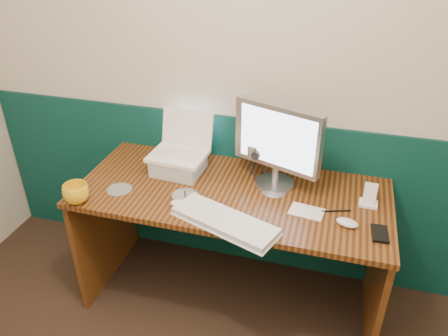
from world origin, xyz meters
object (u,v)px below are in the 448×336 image
(desk, at_px, (231,247))
(monitor, at_px, (277,145))
(laptop, at_px, (177,137))
(keyboard, at_px, (225,222))
(mug, at_px, (76,193))
(camcorder, at_px, (257,161))

(desk, relative_size, monitor, 3.42)
(desk, distance_m, laptop, 0.68)
(keyboard, bearing_deg, mug, -158.22)
(laptop, relative_size, monitor, 0.64)
(laptop, xyz_separation_m, keyboard, (0.37, -0.39, -0.20))
(monitor, relative_size, camcorder, 2.38)
(laptop, height_order, mug, laptop)
(desk, distance_m, mug, 0.88)
(desk, distance_m, keyboard, 0.48)
(desk, relative_size, mug, 12.68)
(desk, relative_size, laptop, 5.38)
(desk, height_order, keyboard, keyboard)
(keyboard, xyz_separation_m, mug, (-0.75, -0.02, 0.04))
(laptop, bearing_deg, camcorder, 12.81)
(keyboard, distance_m, camcorder, 0.46)
(desk, bearing_deg, mug, -156.68)
(mug, distance_m, camcorder, 0.93)
(mug, relative_size, camcorder, 0.64)
(keyboard, xyz_separation_m, camcorder, (0.05, 0.45, 0.08))
(keyboard, bearing_deg, desk, 118.18)
(desk, distance_m, monitor, 0.65)
(keyboard, relative_size, camcorder, 2.55)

